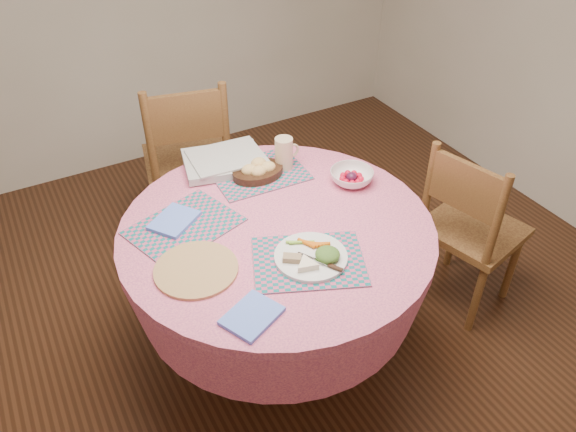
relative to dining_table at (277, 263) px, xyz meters
name	(u,v)px	position (x,y,z in m)	size (l,w,h in m)	color
ground	(279,350)	(0.00, 0.00, -0.56)	(4.00, 4.00, 0.00)	#331C0F
dining_table	(277,263)	(0.00, 0.00, 0.00)	(1.24, 1.24, 0.75)	pink
chair_right	(469,227)	(0.94, -0.14, -0.08)	(0.49, 0.50, 0.91)	brown
chair_back	(189,159)	(0.00, 1.00, -0.04)	(0.54, 0.52, 0.99)	brown
placemat_front	(309,261)	(0.00, -0.24, 0.20)	(0.40, 0.30, 0.01)	#13696C
placemat_left	(184,226)	(-0.32, 0.17, 0.20)	(0.40, 0.30, 0.01)	#13696C
placemat_back	(259,173)	(0.11, 0.37, 0.20)	(0.40, 0.30, 0.01)	#13696C
wicker_trivet	(196,269)	(-0.37, -0.08, 0.20)	(0.30, 0.30, 0.01)	#A66B48
napkin_near	(252,316)	(-0.29, -0.38, 0.20)	(0.18, 0.14, 0.01)	#6085F7
napkin_far	(174,220)	(-0.34, 0.21, 0.21)	(0.18, 0.14, 0.01)	#6085F7
dinner_plate	(313,255)	(0.02, -0.24, 0.22)	(0.27, 0.27, 0.05)	white
bread_bowl	(258,170)	(0.09, 0.35, 0.23)	(0.23, 0.23, 0.08)	black
latte_mug	(284,153)	(0.23, 0.35, 0.27)	(0.12, 0.08, 0.14)	beige
fruit_bowl	(352,177)	(0.42, 0.11, 0.22)	(0.19, 0.19, 0.06)	white
newspaper_stack	(223,161)	(0.00, 0.50, 0.22)	(0.39, 0.34, 0.04)	silver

